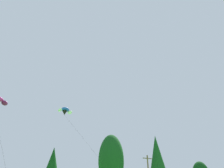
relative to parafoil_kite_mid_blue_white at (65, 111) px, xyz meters
The scene contains 4 objects.
treeline_tree_d 10.41m from the parafoil_kite_mid_blue_white, 96.54° to the left, with size 3.79×3.79×9.96m.
treeline_tree_e 16.90m from the parafoil_kite_mid_blue_white, 27.91° to the left, with size 5.81×5.81×14.84m.
treeline_tree_f 24.89m from the parafoil_kite_mid_blue_white, ahead, with size 4.89×4.89×14.97m.
parafoil_kite_mid_blue_white is the anchor object (origin of this frame).
Camera 1 is at (-7.72, 1.60, 1.94)m, focal length 33.31 mm.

